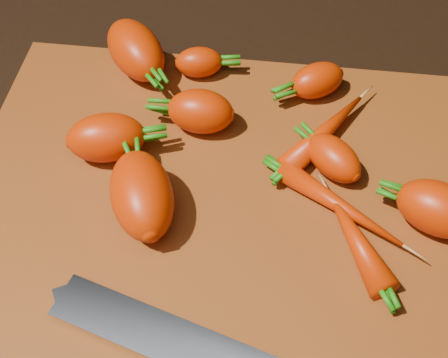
# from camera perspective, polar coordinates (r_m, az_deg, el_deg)

# --- Properties ---
(ground) EXTENTS (2.00, 2.00, 0.01)m
(ground) POSITION_cam_1_polar(r_m,az_deg,el_deg) (0.60, -0.12, -2.79)
(ground) COLOR black
(cutting_board) EXTENTS (0.50, 0.40, 0.01)m
(cutting_board) POSITION_cam_1_polar(r_m,az_deg,el_deg) (0.60, -0.12, -2.18)
(cutting_board) COLOR #873A0E
(cutting_board) RESTS_ON ground
(carrot_0) EXTENTS (0.09, 0.07, 0.05)m
(carrot_0) POSITION_cam_1_polar(r_m,az_deg,el_deg) (0.62, -10.71, 3.73)
(carrot_0) COLOR red
(carrot_0) RESTS_ON cutting_board
(carrot_1) EXTENTS (0.07, 0.05, 0.05)m
(carrot_1) POSITION_cam_1_polar(r_m,az_deg,el_deg) (0.63, -2.16, 6.19)
(carrot_1) COLOR red
(carrot_1) RESTS_ON cutting_board
(carrot_2) EXTENTS (0.10, 0.11, 0.05)m
(carrot_2) POSITION_cam_1_polar(r_m,az_deg,el_deg) (0.70, -8.09, 11.60)
(carrot_2) COLOR red
(carrot_2) RESTS_ON cutting_board
(carrot_3) EXTENTS (0.09, 0.11, 0.06)m
(carrot_3) POSITION_cam_1_polar(r_m,az_deg,el_deg) (0.56, -7.53, -1.46)
(carrot_3) COLOR red
(carrot_3) RESTS_ON cutting_board
(carrot_4) EXTENTS (0.07, 0.06, 0.04)m
(carrot_4) POSITION_cam_1_polar(r_m,az_deg,el_deg) (0.68, 8.51, 8.91)
(carrot_4) COLOR red
(carrot_4) RESTS_ON cutting_board
(carrot_5) EXTENTS (0.06, 0.04, 0.03)m
(carrot_5) POSITION_cam_1_polar(r_m,az_deg,el_deg) (0.70, -2.30, 10.62)
(carrot_5) COLOR red
(carrot_5) RESTS_ON cutting_board
(carrot_6) EXTENTS (0.07, 0.07, 0.04)m
(carrot_6) POSITION_cam_1_polar(r_m,az_deg,el_deg) (0.61, 10.00, 1.91)
(carrot_6) COLOR red
(carrot_6) RESTS_ON cutting_board
(carrot_7) EXTENTS (0.09, 0.12, 0.03)m
(carrot_7) POSITION_cam_1_polar(r_m,az_deg,el_deg) (0.64, 9.21, 4.29)
(carrot_7) COLOR red
(carrot_7) RESTS_ON cutting_board
(carrot_8) EXTENTS (0.12, 0.09, 0.02)m
(carrot_8) POSITION_cam_1_polar(r_m,az_deg,el_deg) (0.58, 10.56, -2.43)
(carrot_8) COLOR red
(carrot_8) RESTS_ON cutting_board
(carrot_9) EXTENTS (0.07, 0.11, 0.03)m
(carrot_9) POSITION_cam_1_polar(r_m,az_deg,el_deg) (0.56, 11.97, -5.45)
(carrot_9) COLOR red
(carrot_9) RESTS_ON cutting_board
(carrot_10) EXTENTS (0.09, 0.07, 0.05)m
(carrot_10) POSITION_cam_1_polar(r_m,az_deg,el_deg) (0.59, 19.00, -2.60)
(carrot_10) COLOR red
(carrot_10) RESTS_ON cutting_board
(knife) EXTENTS (0.35, 0.13, 0.02)m
(knife) POSITION_cam_1_polar(r_m,az_deg,el_deg) (0.51, -1.70, -15.74)
(knife) COLOR gray
(knife) RESTS_ON cutting_board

